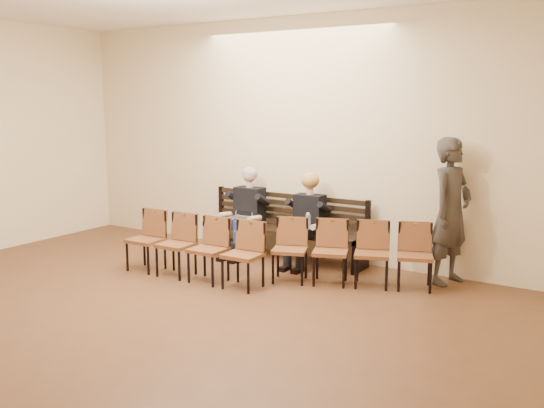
{
  "coord_description": "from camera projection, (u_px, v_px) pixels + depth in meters",
  "views": [
    {
      "loc": [
        4.5,
        -2.77,
        2.31
      ],
      "look_at": [
        0.2,
        4.05,
        0.92
      ],
      "focal_mm": 40.0,
      "sensor_mm": 36.0,
      "label": 1
    }
  ],
  "objects": [
    {
      "name": "room_walls",
      "position": [
        54.0,
        74.0,
        5.29
      ],
      "size": [
        8.02,
        10.01,
        3.51
      ],
      "color": "beige",
      "rests_on": "ground"
    },
    {
      "name": "bench",
      "position": [
        282.0,
        243.0,
        8.91
      ],
      "size": [
        2.6,
        0.9,
        0.45
      ],
      "primitive_type": "cube",
      "color": "black",
      "rests_on": "ground"
    },
    {
      "name": "seated_man",
      "position": [
        246.0,
        213.0,
        9.03
      ],
      "size": [
        0.54,
        0.74,
        1.29
      ],
      "primitive_type": null,
      "color": "black",
      "rests_on": "ground"
    },
    {
      "name": "seated_woman",
      "position": [
        306.0,
        223.0,
        8.5
      ],
      "size": [
        0.51,
        0.71,
        1.2
      ],
      "primitive_type": null,
      "color": "black",
      "rests_on": "ground"
    },
    {
      "name": "laptop",
      "position": [
        240.0,
        220.0,
        8.93
      ],
      "size": [
        0.34,
        0.29,
        0.22
      ],
      "primitive_type": "cube",
      "rotation": [
        0.0,
        0.0,
        0.2
      ],
      "color": "#B9BABE",
      "rests_on": "bench"
    },
    {
      "name": "water_bottle",
      "position": [
        308.0,
        230.0,
        8.21
      ],
      "size": [
        0.08,
        0.08,
        0.23
      ],
      "primitive_type": "cylinder",
      "rotation": [
        0.0,
        0.0,
        0.24
      ],
      "color": "silver",
      "rests_on": "bench"
    },
    {
      "name": "bag",
      "position": [
        235.0,
        251.0,
        8.84
      ],
      "size": [
        0.38,
        0.27,
        0.27
      ],
      "primitive_type": "cube",
      "rotation": [
        0.0,
        0.0,
        -0.07
      ],
      "color": "black",
      "rests_on": "ground"
    },
    {
      "name": "passerby",
      "position": [
        451.0,
        200.0,
        7.57
      ],
      "size": [
        0.71,
        0.89,
        2.14
      ],
      "primitive_type": "imported",
      "rotation": [
        0.0,
        0.0,
        1.29
      ],
      "color": "#332E29",
      "rests_on": "ground"
    },
    {
      "name": "chair_row_front",
      "position": [
        351.0,
        253.0,
        7.59
      ],
      "size": [
        2.02,
        1.12,
        0.82
      ],
      "primitive_type": "cube",
      "rotation": [
        0.0,
        0.0,
        0.36
      ],
      "color": "brown",
      "rests_on": "ground"
    },
    {
      "name": "chair_row_back",
      "position": [
        192.0,
        247.0,
        7.86
      ],
      "size": [
        2.03,
        0.51,
        0.83
      ],
      "primitive_type": "cube",
      "rotation": [
        0.0,
        0.0,
        0.03
      ],
      "color": "brown",
      "rests_on": "ground"
    }
  ]
}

